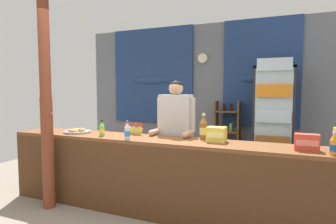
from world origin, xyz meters
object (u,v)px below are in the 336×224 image
snack_box_instant_noodle (217,134)px  banana_bunch (135,131)px  stall_counter (153,169)px  shopkeeper (176,126)px  bottle_shelf_rack (227,134)px  soda_bottle_orange_soda (334,145)px  snack_box_crackers (307,142)px  soda_bottle_iced_tea (204,128)px  pastry_tray (77,131)px  drink_fridge (274,115)px  soda_bottle_lime_soda (102,129)px  plastic_lawn_chair (131,142)px  soda_bottle_water (127,131)px  timber_post (46,102)px

snack_box_instant_noodle → banana_bunch: size_ratio=0.78×
stall_counter → shopkeeper: size_ratio=2.54×
bottle_shelf_rack → snack_box_instant_noodle: bottle_shelf_rack is taller
bottle_shelf_rack → soda_bottle_orange_soda: (1.43, -2.49, 0.35)m
stall_counter → snack_box_crackers: snack_box_crackers is taller
soda_bottle_iced_tea → pastry_tray: bearing=-173.2°
drink_fridge → snack_box_crackers: size_ratio=9.14×
stall_counter → drink_fridge: bearing=59.7°
stall_counter → soda_bottle_lime_soda: size_ratio=20.17×
soda_bottle_lime_soda → snack_box_crackers: soda_bottle_lime_soda is taller
snack_box_instant_noodle → snack_box_crackers: bearing=-7.1°
plastic_lawn_chair → snack_box_crackers: bearing=-30.3°
stall_counter → banana_bunch: 0.62m
soda_bottle_iced_tea → snack_box_crackers: size_ratio=1.41×
pastry_tray → banana_bunch: 0.84m
drink_fridge → snack_box_instant_noodle: 2.01m
snack_box_crackers → soda_bottle_iced_tea: bearing=167.9°
soda_bottle_orange_soda → banana_bunch: size_ratio=0.83×
soda_bottle_iced_tea → snack_box_crackers: soda_bottle_iced_tea is taller
drink_fridge → soda_bottle_water: drink_fridge is taller
timber_post → banana_bunch: size_ratio=10.62×
stall_counter → plastic_lawn_chair: stall_counter is taller
timber_post → soda_bottle_lime_soda: 0.77m
drink_fridge → bottle_shelf_rack: drink_fridge is taller
bottle_shelf_rack → soda_bottle_orange_soda: bottle_shelf_rack is taller
bottle_shelf_rack → soda_bottle_water: bottle_shelf_rack is taller
soda_bottle_lime_soda → snack_box_instant_noodle: soda_bottle_lime_soda is taller
stall_counter → plastic_lawn_chair: bearing=126.8°
soda_bottle_lime_soda → snack_box_instant_noodle: size_ratio=0.98×
snack_box_crackers → banana_bunch: snack_box_crackers is taller
timber_post → soda_bottle_orange_soda: 3.23m
drink_fridge → soda_bottle_iced_tea: size_ratio=6.50×
plastic_lawn_chair → shopkeeper: shopkeeper is taller
stall_counter → bottle_shelf_rack: 2.48m
timber_post → soda_bottle_iced_tea: timber_post is taller
timber_post → snack_box_instant_noodle: bearing=13.1°
stall_counter → soda_bottle_orange_soda: soda_bottle_orange_soda is taller
snack_box_instant_noodle → soda_bottle_iced_tea: bearing=147.0°
shopkeeper → banana_bunch: (-0.47, -0.27, -0.05)m
soda_bottle_lime_soda → snack_box_crackers: size_ratio=0.93×
bottle_shelf_rack → soda_bottle_iced_tea: 2.17m
soda_bottle_lime_soda → soda_bottle_orange_soda: soda_bottle_orange_soda is taller
soda_bottle_water → snack_box_crackers: bearing=4.8°
timber_post → shopkeeper: bearing=29.6°
drink_fridge → pastry_tray: bearing=-140.6°
timber_post → shopkeeper: size_ratio=1.74×
soda_bottle_lime_soda → bottle_shelf_rack: bearing=64.5°
timber_post → snack_box_instant_noodle: 2.15m
plastic_lawn_chair → soda_bottle_orange_soda: soda_bottle_orange_soda is taller
drink_fridge → snack_box_crackers: bearing=-79.5°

